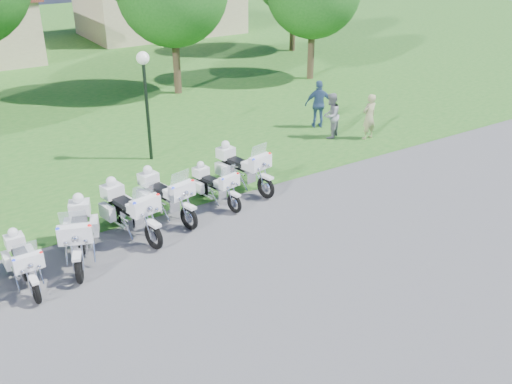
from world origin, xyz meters
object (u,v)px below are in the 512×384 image
bystander_a (369,117)px  motorcycle_2 (79,233)px  motorcycle_3 (129,210)px  motorcycle_1 (23,262)px  motorcycle_6 (242,167)px  lamp_post (145,79)px  motorcycle_4 (165,195)px  bystander_c (319,104)px  bystander_b (331,116)px  motorcycle_5 (215,185)px

bystander_a → motorcycle_2: bearing=8.0°
bystander_a → motorcycle_3: bearing=7.1°
motorcycle_1 → motorcycle_6: size_ratio=0.86×
motorcycle_1 → bystander_a: (13.64, 3.01, 0.29)m
lamp_post → motorcycle_4: bearing=-107.7°
motorcycle_6 → bystander_c: size_ratio=1.28×
motorcycle_3 → lamp_post: bearing=-130.2°
lamp_post → bystander_c: (7.26, -0.48, -1.97)m
bystander_b → bystander_c: (0.39, 1.25, 0.08)m
motorcycle_2 → bystander_b: 11.55m
motorcycle_1 → motorcycle_3: size_ratio=0.83×
lamp_post → bystander_a: lamp_post is taller
lamp_post → bystander_b: (6.87, -1.73, -2.05)m
motorcycle_6 → bystander_b: size_ratio=1.40×
motorcycle_2 → bystander_c: bearing=-137.5°
motorcycle_2 → motorcycle_3: motorcycle_2 is taller
motorcycle_1 → motorcycle_2: motorcycle_2 is taller
lamp_post → bystander_c: 7.54m
lamp_post → bystander_a: (8.04, -2.64, -2.04)m
motorcycle_4 → bystander_a: bystander_a is taller
lamp_post → bystander_a: bearing=-18.2°
motorcycle_1 → motorcycle_2: 1.53m
motorcycle_1 → motorcycle_5: bearing=-168.4°
motorcycle_5 → bystander_a: bearing=-178.6°
motorcycle_4 → lamp_post: bearing=-120.3°
bystander_b → motorcycle_1: bearing=-14.0°
motorcycle_4 → bystander_b: 8.66m
motorcycle_5 → bystander_b: 7.11m
motorcycle_4 → bystander_c: (8.65, 3.87, 0.27)m
motorcycle_2 → motorcycle_6: bearing=-146.2°
motorcycle_6 → bystander_b: bystander_b is taller
bystander_a → bystander_c: (-0.77, 2.16, 0.08)m
motorcycle_4 → bystander_a: 9.58m
motorcycle_5 → bystander_c: bystander_c is taller
motorcycle_6 → bystander_a: size_ratio=1.40×
motorcycle_1 → motorcycle_5: motorcycle_1 is taller
motorcycle_1 → bystander_c: size_ratio=1.11×
bystander_b → bystander_c: size_ratio=0.91×
motorcycle_3 → bystander_c: 10.75m
bystander_c → bystander_b: bearing=100.4°
motorcycle_3 → motorcycle_6: bearing=-179.1°
motorcycle_5 → bystander_b: bearing=-169.4°
motorcycle_5 → motorcycle_2: bearing=1.1°
motorcycle_3 → bystander_c: (9.88, 4.25, 0.24)m
bystander_b → motorcycle_2: bearing=-13.7°
motorcycle_2 → motorcycle_1: bearing=35.4°
motorcycle_6 → bystander_b: (5.34, 2.11, 0.18)m
bystander_b → bystander_a: bearing=110.6°
motorcycle_3 → motorcycle_5: size_ratio=1.24×
bystander_a → motorcycle_6: bearing=6.4°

